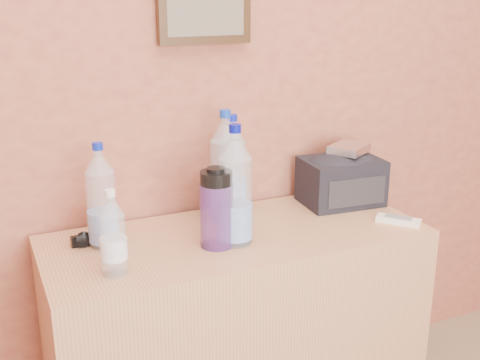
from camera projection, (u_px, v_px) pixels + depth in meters
name	position (u px, v px, depth m)	size (l,w,h in m)	color
picture_frame	(204.00, 2.00, 1.84)	(0.30, 0.03, 0.25)	#382311
dresser	(236.00, 337.00, 1.95)	(1.16, 0.48, 0.73)	tan
pet_large_a	(102.00, 201.00, 1.71)	(0.08, 0.08, 0.31)	#AFBED3
pet_large_b	(226.00, 172.00, 1.91)	(0.10, 0.10, 0.36)	white
pet_large_c	(232.00, 169.00, 1.98)	(0.09, 0.09, 0.33)	#A7C6D2
pet_large_d	(235.00, 192.00, 1.73)	(0.10, 0.10, 0.36)	silver
pet_small	(113.00, 237.00, 1.55)	(0.07, 0.07, 0.23)	silver
nalgene_bottle	(217.00, 208.00, 1.72)	(0.10, 0.10, 0.24)	#613186
sunglasses	(93.00, 238.00, 1.76)	(0.13, 0.05, 0.03)	black
ac_remote	(398.00, 220.00, 1.91)	(0.14, 0.04, 0.02)	silver
toiletry_bag	(341.00, 178.00, 2.07)	(0.26, 0.19, 0.18)	black
foil_packet	(349.00, 149.00, 2.05)	(0.13, 0.11, 0.03)	silver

